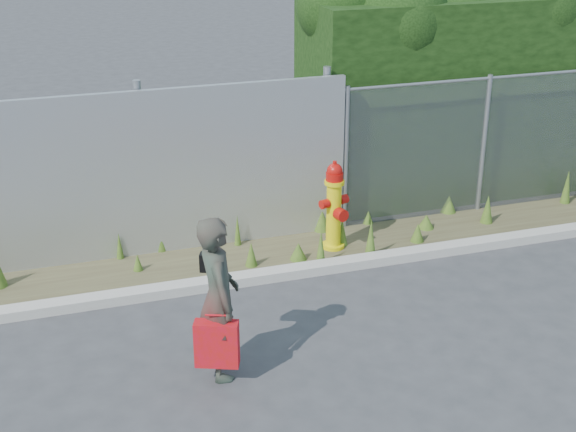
# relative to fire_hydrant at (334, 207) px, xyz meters

# --- Properties ---
(ground) EXTENTS (80.00, 80.00, 0.00)m
(ground) POSITION_rel_fire_hydrant_xyz_m (-0.66, -2.39, -0.60)
(ground) COLOR #38383A
(ground) RESTS_ON ground
(curb) EXTENTS (16.00, 0.22, 0.12)m
(curb) POSITION_rel_fire_hydrant_xyz_m (-0.66, -0.59, -0.54)
(curb) COLOR #AFA99E
(curb) RESTS_ON ground
(weed_strip) EXTENTS (16.00, 1.34, 0.53)m
(weed_strip) POSITION_rel_fire_hydrant_xyz_m (0.32, 0.07, -0.47)
(weed_strip) COLOR #4C442B
(weed_strip) RESTS_ON ground
(corrugated_fence) EXTENTS (8.50, 0.21, 2.30)m
(corrugated_fence) POSITION_rel_fire_hydrant_xyz_m (-3.90, 0.61, 0.50)
(corrugated_fence) COLOR #B3B5BA
(corrugated_fence) RESTS_ON ground
(chainlink_fence) EXTENTS (6.50, 0.07, 2.05)m
(chainlink_fence) POSITION_rel_fire_hydrant_xyz_m (3.59, 0.61, 0.43)
(chainlink_fence) COLOR gray
(chainlink_fence) RESTS_ON ground
(hedge) EXTENTS (7.46, 1.98, 3.84)m
(hedge) POSITION_rel_fire_hydrant_xyz_m (3.79, 1.61, 1.48)
(hedge) COLOR black
(hedge) RESTS_ON ground
(fire_hydrant) EXTENTS (0.41, 0.37, 1.24)m
(fire_hydrant) POSITION_rel_fire_hydrant_xyz_m (0.00, 0.00, 0.00)
(fire_hydrant) COLOR yellow
(fire_hydrant) RESTS_ON ground
(woman) EXTENTS (0.43, 0.63, 1.69)m
(woman) POSITION_rel_fire_hydrant_xyz_m (-2.11, -2.37, 0.25)
(woman) COLOR #0D5641
(woman) RESTS_ON ground
(red_tote_bag) EXTENTS (0.43, 0.16, 0.56)m
(red_tote_bag) POSITION_rel_fire_hydrant_xyz_m (-2.19, -2.55, -0.15)
(red_tote_bag) COLOR red
(black_shoulder_bag) EXTENTS (0.25, 0.11, 0.19)m
(black_shoulder_bag) POSITION_rel_fire_hydrant_xyz_m (-2.10, -2.11, 0.50)
(black_shoulder_bag) COLOR black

